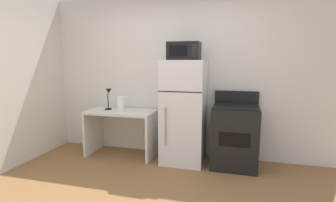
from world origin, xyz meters
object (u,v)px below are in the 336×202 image
desk_lamp (109,95)px  microwave (184,51)px  paper_towel_roll (121,104)px  oven_range (235,136)px  refrigerator (184,112)px  desk (122,124)px

desk_lamp → microwave: size_ratio=0.77×
paper_towel_roll → oven_range: (1.80, 0.04, -0.40)m
oven_range → paper_towel_roll: bearing=-178.6°
desk_lamp → paper_towel_roll: desk_lamp is taller
paper_towel_roll → oven_range: size_ratio=0.22×
microwave → oven_range: (0.77, 0.03, -1.24)m
paper_towel_roll → refrigerator: bearing=2.0°
desk → paper_towel_roll: size_ratio=4.63×
desk_lamp → paper_towel_roll: (0.24, -0.06, -0.12)m
desk_lamp → oven_range: 2.11m
desk → desk_lamp: (-0.23, 0.02, 0.47)m
desk → refrigerator: bearing=-0.7°
paper_towel_roll → refrigerator: (1.04, 0.04, -0.08)m
desk → paper_towel_roll: bearing=-73.1°
desk_lamp → oven_range: size_ratio=0.32×
desk → microwave: 1.58m
paper_towel_roll → microwave: 1.33m
desk_lamp → refrigerator: refrigerator is taller
desk → refrigerator: refrigerator is taller
desk_lamp → desk: bearing=-4.1°
paper_towel_roll → desk_lamp: bearing=165.2°
oven_range → refrigerator: bearing=-179.3°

